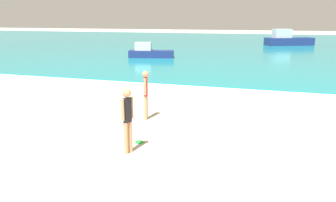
{
  "coord_description": "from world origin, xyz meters",
  "views": [
    {
      "loc": [
        2.76,
        -0.37,
        3.33
      ],
      "look_at": [
        -0.19,
        8.83,
        0.94
      ],
      "focal_mm": 35.81,
      "sensor_mm": 36.0,
      "label": 1
    }
  ],
  "objects": [
    {
      "name": "person_standing",
      "position": [
        -0.64,
        6.92,
        0.95
      ],
      "size": [
        0.22,
        0.36,
        1.68
      ],
      "rotation": [
        0.0,
        0.0,
        1.18
      ],
      "color": "tan",
      "rests_on": "ground"
    },
    {
      "name": "water",
      "position": [
        0.0,
        45.94,
        0.03
      ],
      "size": [
        160.0,
        60.0,
        0.06
      ],
      "primitive_type": "cube",
      "color": "teal",
      "rests_on": "ground"
    },
    {
      "name": "frisbee",
      "position": [
        -0.65,
        7.67,
        0.01
      ],
      "size": [
        0.23,
        0.23,
        0.03
      ],
      "primitive_type": "cylinder",
      "color": "green",
      "rests_on": "ground"
    },
    {
      "name": "boat_near",
      "position": [
        -7.57,
        26.65,
        0.51
      ],
      "size": [
        3.99,
        2.09,
        1.29
      ],
      "rotation": [
        0.0,
        0.0,
        0.24
      ],
      "color": "navy",
      "rests_on": "water"
    },
    {
      "name": "person_distant",
      "position": [
        -1.28,
        9.8,
        0.94
      ],
      "size": [
        0.22,
        0.37,
        1.66
      ],
      "rotation": [
        0.0,
        0.0,
        4.96
      ],
      "color": "tan",
      "rests_on": "ground"
    },
    {
      "name": "boat_far",
      "position": [
        4.03,
        44.47,
        0.75
      ],
      "size": [
        6.09,
        4.4,
        2.0
      ],
      "rotation": [
        0.0,
        0.0,
        0.48
      ],
      "color": "navy",
      "rests_on": "water"
    }
  ]
}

